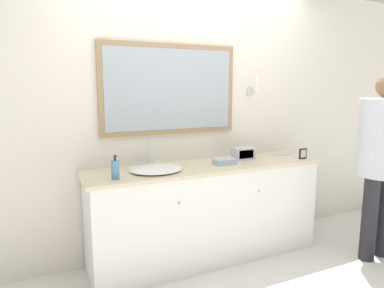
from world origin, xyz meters
name	(u,v)px	position (x,y,z in m)	size (l,w,h in m)	color
ground_plane	(222,272)	(0.00, 0.00, 0.00)	(14.00, 14.00, 0.00)	silver
wall_back	(192,117)	(-0.01, 0.60, 1.28)	(8.00, 0.18, 2.55)	silver
vanity_counter	(206,212)	(0.00, 0.29, 0.44)	(2.17, 0.56, 0.88)	white
sink_basin	(156,169)	(-0.48, 0.27, 0.90)	(0.44, 0.43, 0.21)	white
soap_bottle	(115,169)	(-0.84, 0.16, 0.95)	(0.06, 0.06, 0.19)	teal
appliance_box	(243,153)	(0.43, 0.36, 0.94)	(0.22, 0.11, 0.12)	#BCBCC1
picture_frame	(303,154)	(0.97, 0.14, 0.93)	(0.09, 0.01, 0.10)	black
hand_towel_near_sink	(224,162)	(0.15, 0.25, 0.90)	(0.19, 0.12, 0.05)	#A8B7C6
metal_tray	(281,154)	(0.91, 0.39, 0.88)	(0.16, 0.10, 0.01)	silver
person	(383,148)	(1.42, -0.36, 1.03)	(0.45, 0.45, 1.68)	#232328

